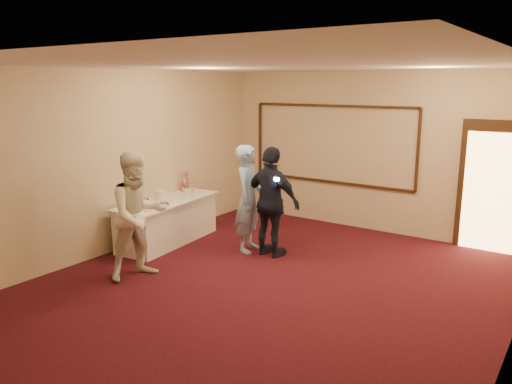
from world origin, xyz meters
TOP-DOWN VIEW (x-y plane):
  - floor at (0.00, 0.00)m, footprint 7.00×7.00m
  - room_walls at (0.00, 0.00)m, footprint 6.04×7.04m
  - wall_molding at (-0.80, 3.47)m, footprint 3.45×0.04m
  - doorway at (2.15, 3.45)m, footprint 1.05×0.07m
  - buffet_table at (-2.59, 0.69)m, footprint 1.03×2.17m
  - pavlova_tray at (-2.42, -0.02)m, footprint 0.36×0.49m
  - cupcake_stand at (-2.84, 1.49)m, footprint 0.28×0.28m
  - plate_stack_a at (-2.69, 0.65)m, footprint 0.20×0.20m
  - plate_stack_b at (-2.40, 1.03)m, footprint 0.19×0.19m
  - tart at (-2.37, 0.34)m, footprint 0.27×0.27m
  - man at (-1.15, 1.14)m, footprint 0.59×0.74m
  - woman at (-1.78, -0.71)m, footprint 0.91×1.05m
  - guest at (-0.70, 1.14)m, footprint 1.08×0.52m
  - camera_flash at (-0.52, 1.00)m, footprint 0.08×0.05m

SIDE VIEW (x-z plane):
  - floor at x=0.00m, z-range 0.00..0.00m
  - buffet_table at x=-2.59m, z-range 0.00..0.77m
  - tart at x=-2.37m, z-range 0.77..0.82m
  - pavlova_tray at x=-2.42m, z-range 0.76..0.93m
  - plate_stack_b at x=-2.40m, z-range 0.77..0.93m
  - plate_stack_a at x=-2.69m, z-range 0.77..0.93m
  - man at x=-1.15m, z-range 0.00..1.80m
  - guest at x=-0.70m, z-range 0.00..1.80m
  - cupcake_stand at x=-2.84m, z-range 0.71..1.12m
  - woman at x=-1.78m, z-range 0.00..1.85m
  - doorway at x=2.15m, z-range -0.02..2.18m
  - camera_flash at x=-0.52m, z-range 1.29..1.34m
  - wall_molding at x=-0.80m, z-range 0.83..2.38m
  - room_walls at x=0.00m, z-range 0.52..3.54m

